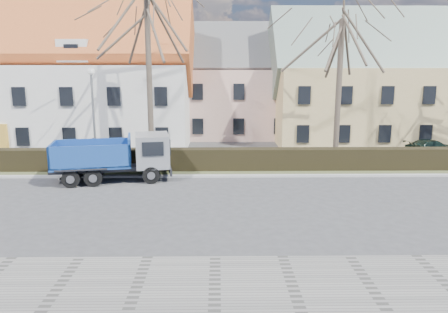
{
  "coord_description": "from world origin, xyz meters",
  "views": [
    {
      "loc": [
        2.33,
        -19.39,
        6.29
      ],
      "look_at": [
        2.63,
        2.67,
        1.6
      ],
      "focal_mm": 35.0,
      "sensor_mm": 36.0,
      "label": 1
    }
  ],
  "objects_px": {
    "cart_frame": "(60,175)",
    "parked_car_a": "(97,144)",
    "dump_truck": "(108,158)",
    "streetlight": "(94,118)",
    "parked_car_b": "(431,148)"
  },
  "relations": [
    {
      "from": "dump_truck",
      "to": "streetlight",
      "type": "relative_size",
      "value": 1.07
    },
    {
      "from": "streetlight",
      "to": "parked_car_a",
      "type": "xyz_separation_m",
      "value": [
        -1.13,
        4.44,
        -2.41
      ]
    },
    {
      "from": "cart_frame",
      "to": "parked_car_a",
      "type": "height_order",
      "value": "parked_car_a"
    },
    {
      "from": "dump_truck",
      "to": "streetlight",
      "type": "height_order",
      "value": "streetlight"
    },
    {
      "from": "dump_truck",
      "to": "cart_frame",
      "type": "bearing_deg",
      "value": 166.1
    },
    {
      "from": "dump_truck",
      "to": "parked_car_b",
      "type": "bearing_deg",
      "value": 6.9
    },
    {
      "from": "cart_frame",
      "to": "parked_car_b",
      "type": "xyz_separation_m",
      "value": [
        23.65,
        6.32,
        0.27
      ]
    },
    {
      "from": "streetlight",
      "to": "parked_car_a",
      "type": "height_order",
      "value": "streetlight"
    },
    {
      "from": "cart_frame",
      "to": "parked_car_a",
      "type": "bearing_deg",
      "value": 89.37
    },
    {
      "from": "parked_car_a",
      "to": "parked_car_b",
      "type": "height_order",
      "value": "parked_car_a"
    },
    {
      "from": "parked_car_a",
      "to": "dump_truck",
      "type": "bearing_deg",
      "value": -138.11
    },
    {
      "from": "dump_truck",
      "to": "streetlight",
      "type": "bearing_deg",
      "value": 105.77
    },
    {
      "from": "dump_truck",
      "to": "streetlight",
      "type": "distance_m",
      "value": 3.93
    },
    {
      "from": "dump_truck",
      "to": "cart_frame",
      "type": "relative_size",
      "value": 9.95
    },
    {
      "from": "cart_frame",
      "to": "parked_car_a",
      "type": "distance_m",
      "value": 7.43
    }
  ]
}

